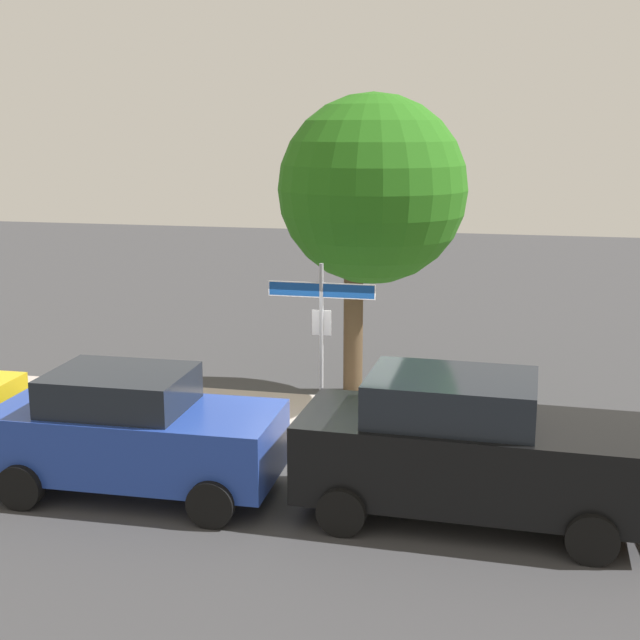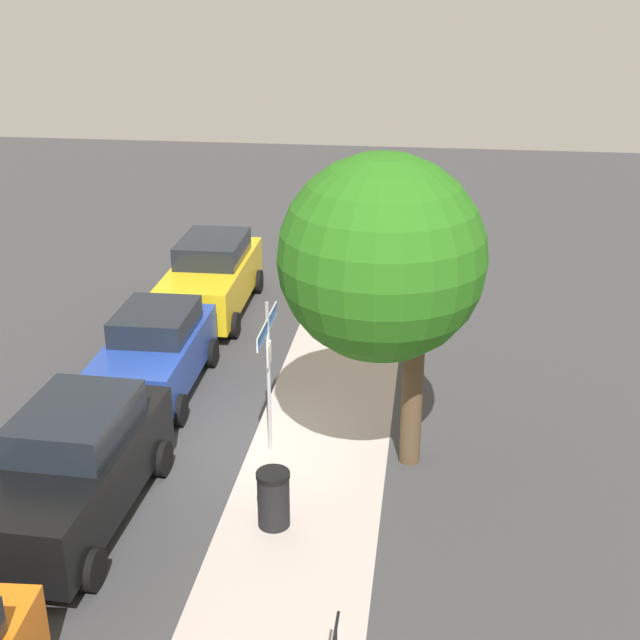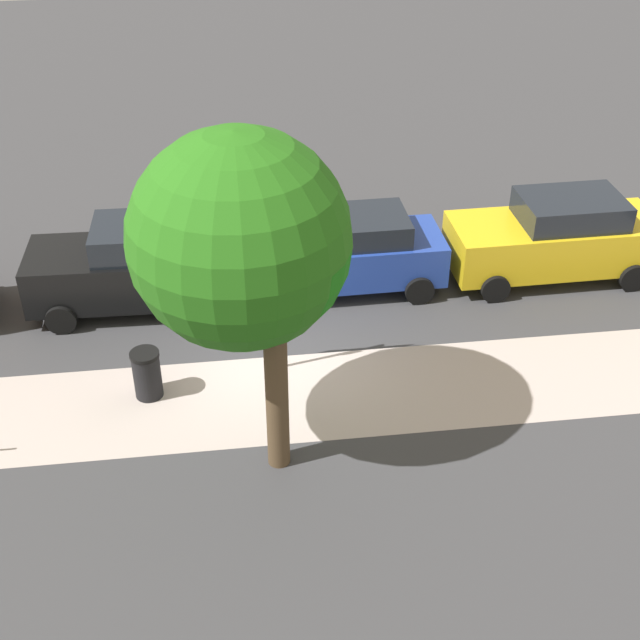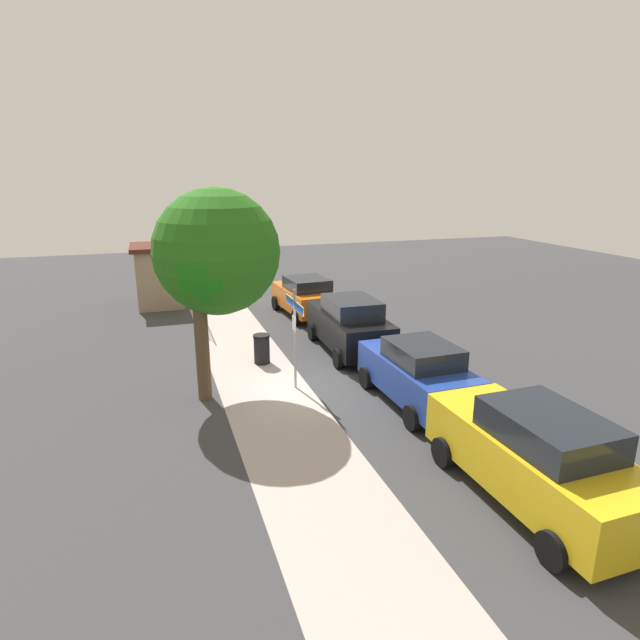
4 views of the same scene
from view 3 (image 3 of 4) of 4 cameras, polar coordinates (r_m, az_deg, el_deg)
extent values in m
plane|color=#38383A|center=(17.25, -3.77, -2.50)|extent=(60.00, 60.00, 0.00)
cube|color=#AFA199|center=(16.26, -10.51, -5.70)|extent=(24.00, 2.60, 0.00)
cylinder|color=#9EA0A5|center=(16.08, -3.47, 0.92)|extent=(0.07, 0.07, 2.96)
cube|color=#144799|center=(15.54, -3.60, 4.12)|extent=(1.77, 0.02, 0.22)
cube|color=white|center=(15.54, -3.60, 4.13)|extent=(1.80, 0.02, 0.25)
cube|color=silver|center=(15.80, -3.52, 2.36)|extent=(0.32, 0.02, 0.42)
cylinder|color=#4F3C28|center=(13.98, -2.88, -4.92)|extent=(0.38, 0.38, 2.93)
sphere|color=#236320|center=(12.94, -5.46, 5.70)|extent=(2.92, 2.92, 2.92)
sphere|color=#186F13|center=(12.98, -4.40, 4.90)|extent=(2.96, 2.96, 2.96)
sphere|color=#246616|center=(13.02, -5.36, 5.36)|extent=(3.43, 3.43, 3.43)
cube|color=gold|center=(20.18, 15.19, 4.98)|extent=(4.72, 1.88, 1.05)
cube|color=black|center=(19.93, 16.29, 7.05)|extent=(2.28, 1.62, 0.57)
cylinder|color=black|center=(19.16, 11.51, 2.07)|extent=(0.64, 0.23, 0.64)
cylinder|color=black|center=(20.62, 9.98, 4.70)|extent=(0.64, 0.23, 0.64)
cylinder|color=black|center=(20.40, 20.02, 2.67)|extent=(0.64, 0.23, 0.64)
cylinder|color=black|center=(21.78, 18.04, 5.13)|extent=(0.64, 0.23, 0.64)
cube|color=#203C9A|center=(19.05, 2.06, 4.23)|extent=(4.05, 1.80, 0.93)
cube|color=black|center=(18.74, 2.84, 6.22)|extent=(1.96, 1.55, 0.53)
cylinder|color=black|center=(18.39, -1.69, 1.35)|extent=(0.64, 0.23, 0.64)
cylinder|color=black|center=(19.86, -2.29, 4.01)|extent=(0.64, 0.23, 0.64)
cylinder|color=black|center=(18.84, 6.59, 1.98)|extent=(0.64, 0.23, 0.64)
cylinder|color=black|center=(20.28, 5.43, 4.55)|extent=(0.64, 0.23, 0.64)
cube|color=black|center=(18.78, -12.05, 3.18)|extent=(4.57, 1.92, 1.06)
cube|color=black|center=(18.35, -11.50, 5.43)|extent=(2.21, 1.64, 0.58)
cylinder|color=black|center=(18.55, -16.77, 0.05)|extent=(0.65, 0.24, 0.64)
cylinder|color=black|center=(20.05, -16.04, 2.90)|extent=(0.65, 0.24, 0.64)
cylinder|color=black|center=(18.16, -7.25, 0.59)|extent=(0.65, 0.24, 0.64)
cylinder|color=black|center=(19.69, -7.23, 3.46)|extent=(0.65, 0.24, 0.64)
cylinder|color=black|center=(16.32, -11.37, -3.64)|extent=(0.52, 0.52, 0.90)
cylinder|color=black|center=(16.03, -11.57, -2.25)|extent=(0.55, 0.55, 0.08)
camera|label=1|loc=(27.78, -12.98, 22.65)|focal=49.08mm
camera|label=2|loc=(16.93, -59.35, 11.75)|focal=48.16mm
camera|label=4|loc=(17.87, 47.84, 9.53)|focal=29.17mm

